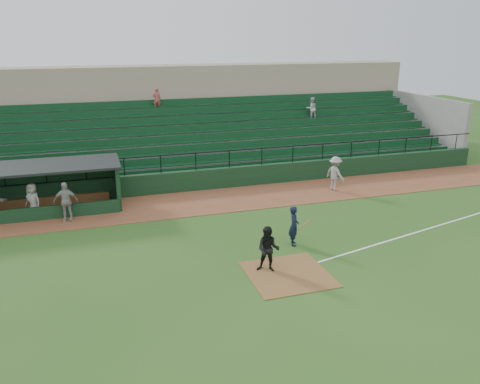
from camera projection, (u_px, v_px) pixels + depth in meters
name	position (u px, v px, depth m)	size (l,w,h in m)	color
ground	(278.00, 263.00, 18.99)	(90.00, 90.00, 0.00)	#294E19
warning_track	(223.00, 200.00, 26.24)	(40.00, 4.00, 0.03)	brown
home_plate_dirt	(288.00, 274.00, 18.08)	(3.00, 3.00, 0.03)	brown
foul_line	(429.00, 229.00, 22.37)	(18.00, 0.09, 0.01)	white
stadium_structure	(190.00, 131.00, 33.20)	(38.00, 13.08, 6.40)	black
dugout	(30.00, 185.00, 24.45)	(8.90, 3.20, 2.42)	black
batter_at_plate	(294.00, 226.00, 20.41)	(1.08, 0.73, 1.74)	black
umpire	(268.00, 249.00, 18.08)	(0.87, 0.68, 1.79)	black
runner	(335.00, 174.00, 27.55)	(1.28, 0.74, 1.98)	gray
dugout_player_a	(66.00, 201.00, 23.02)	(1.13, 0.47, 1.93)	#A09A95
dugout_player_b	(33.00, 200.00, 23.49)	(0.84, 0.55, 1.72)	#9C9792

